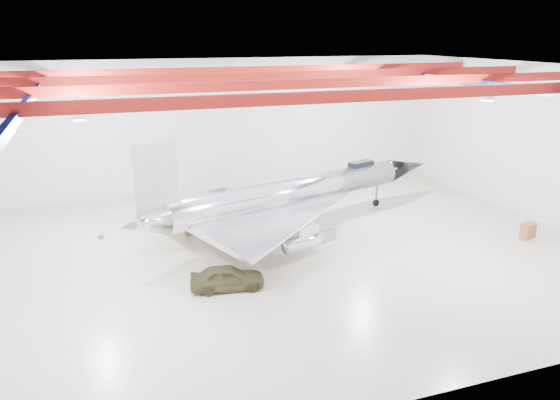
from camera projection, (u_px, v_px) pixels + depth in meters
name	position (u px, v px, depth m)	size (l,w,h in m)	color
floor	(269.00, 253.00, 33.33)	(40.00, 40.00, 0.00)	#C2B79A
wall_back	(212.00, 126.00, 45.25)	(40.00, 40.00, 0.00)	silver
wall_right	(540.00, 144.00, 38.12)	(30.00, 30.00, 0.00)	silver
ceiling	(268.00, 69.00, 30.12)	(40.00, 40.00, 0.00)	#0A0F38
ceiling_structure	(268.00, 81.00, 30.32)	(39.50, 29.50, 1.08)	maroon
jet_aircraft	(292.00, 196.00, 36.99)	(25.38, 18.71, 7.12)	silver
jeep	(227.00, 277.00, 28.50)	(1.55, 3.86, 1.32)	#3C3B1E
desk	(528.00, 231.00, 35.68)	(1.10, 0.55, 1.01)	brown
crate_ply	(189.00, 232.00, 36.41)	(0.49, 0.39, 0.35)	olive
toolbox_red	(212.00, 220.00, 38.77)	(0.52, 0.41, 0.36)	#A21010
engine_drum	(301.00, 233.00, 36.27)	(0.43, 0.43, 0.39)	#59595B
parts_bin	(312.00, 210.00, 40.97)	(0.62, 0.50, 0.43)	olive
crate_small	(101.00, 237.00, 35.71)	(0.33, 0.26, 0.23)	#59595B
tool_chest	(289.00, 212.00, 40.56)	(0.42, 0.42, 0.38)	#A21010
oil_barrel	(267.00, 231.00, 36.62)	(0.54, 0.43, 0.38)	olive
spares_box	(221.00, 202.00, 43.04)	(0.36, 0.36, 0.32)	#59595B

